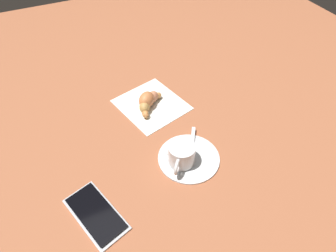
{
  "coord_description": "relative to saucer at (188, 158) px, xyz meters",
  "views": [
    {
      "loc": [
        -0.48,
        0.22,
        0.56
      ],
      "look_at": [
        -0.0,
        0.01,
        0.01
      ],
      "focal_mm": 31.2,
      "sensor_mm": 36.0,
      "label": 1
    }
  ],
  "objects": [
    {
      "name": "croissant",
      "position": [
        0.21,
        0.02,
        0.02
      ],
      "size": [
        0.08,
        0.09,
        0.04
      ],
      "color": "#CB8949",
      "rests_on": "napkin"
    },
    {
      "name": "teaspoon",
      "position": [
        0.01,
        -0.01,
        0.01
      ],
      "size": [
        0.11,
        0.08,
        0.01
      ],
      "color": "silver",
      "rests_on": "saucer"
    },
    {
      "name": "ground_plane",
      "position": [
        0.11,
        -0.0,
        -0.0
      ],
      "size": [
        1.8,
        1.8,
        0.0
      ],
      "primitive_type": "plane",
      "color": "#9C5838"
    },
    {
      "name": "sugar_packet",
      "position": [
        0.02,
        0.01,
        0.01
      ],
      "size": [
        0.02,
        0.07,
        0.01
      ],
      "primitive_type": "cube",
      "rotation": [
        0.0,
        0.0,
        7.98
      ],
      "color": "white",
      "rests_on": "saucer"
    },
    {
      "name": "cell_phone",
      "position": [
        -0.05,
        0.24,
        0.0
      ],
      "size": [
        0.16,
        0.11,
        0.01
      ],
      "color": "#B2B6BB",
      "rests_on": "ground"
    },
    {
      "name": "napkin",
      "position": [
        0.21,
        0.0,
        -0.0
      ],
      "size": [
        0.21,
        0.2,
        0.0
      ],
      "primitive_type": "cube",
      "rotation": [
        0.0,
        0.0,
        0.26
      ],
      "color": "white",
      "rests_on": "ground"
    },
    {
      "name": "espresso_cup",
      "position": [
        -0.0,
        0.02,
        0.03
      ],
      "size": [
        0.08,
        0.07,
        0.05
      ],
      "color": "silver",
      "rests_on": "saucer"
    },
    {
      "name": "saucer",
      "position": [
        0.0,
        0.0,
        0.0
      ],
      "size": [
        0.15,
        0.15,
        0.01
      ],
      "primitive_type": "cylinder",
      "color": "silver",
      "rests_on": "ground"
    }
  ]
}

